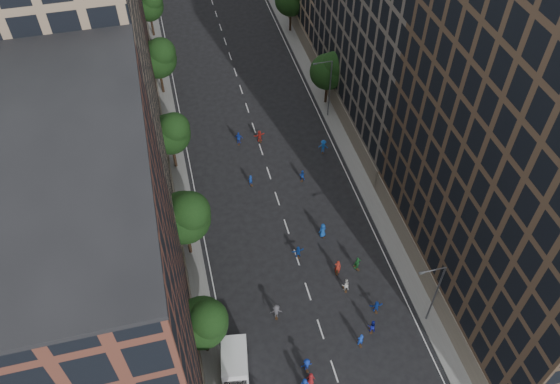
# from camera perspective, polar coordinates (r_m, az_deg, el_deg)

# --- Properties ---
(ground) EXTENTS (240.00, 240.00, 0.00)m
(ground) POSITION_cam_1_polar(r_m,az_deg,el_deg) (71.71, -1.91, 4.20)
(ground) COLOR black
(ground) RESTS_ON ground
(sidewalk_left) EXTENTS (4.00, 105.00, 0.15)m
(sidewalk_left) POSITION_cam_1_polar(r_m,az_deg,el_deg) (76.55, -12.02, 6.39)
(sidewalk_left) COLOR slate
(sidewalk_left) RESTS_ON ground
(sidewalk_right) EXTENTS (4.00, 105.00, 0.15)m
(sidewalk_right) POSITION_cam_1_polar(r_m,az_deg,el_deg) (79.73, 5.43, 9.21)
(sidewalk_right) COLOR slate
(sidewalk_right) RESTS_ON ground
(bldg_left_a) EXTENTS (14.00, 22.00, 30.00)m
(bldg_left_a) POSITION_cam_1_polar(r_m,az_deg,el_deg) (41.53, -19.88, -11.87)
(bldg_left_a) COLOR brown
(bldg_left_a) RESTS_ON ground
(bldg_left_b) EXTENTS (14.00, 26.00, 34.00)m
(bldg_left_b) POSITION_cam_1_polar(r_m,az_deg,el_deg) (57.00, -20.45, 9.99)
(bldg_left_b) COLOR #90785E
(bldg_left_b) RESTS_ON ground
(bldg_left_c) EXTENTS (14.00, 20.00, 28.00)m
(bldg_left_c) POSITION_cam_1_polar(r_m,az_deg,el_deg) (78.21, -19.78, 18.04)
(bldg_left_c) COLOR brown
(bldg_left_c) RESTS_ON ground
(bldg_right_a) EXTENTS (14.00, 30.00, 36.00)m
(bldg_right_a) POSITION_cam_1_polar(r_m,az_deg,el_deg) (50.14, 26.19, 3.51)
(bldg_right_a) COLOR #493627
(bldg_right_a) RESTS_ON ground
(bldg_right_b) EXTENTS (14.00, 28.00, 33.00)m
(bldg_right_b) POSITION_cam_1_polar(r_m,az_deg,el_deg) (70.61, 13.04, 18.74)
(bldg_right_b) COLOR #625951
(bldg_right_b) RESTS_ON ground
(tree_left_1) EXTENTS (4.80, 4.80, 8.21)m
(tree_left_1) POSITION_cam_1_polar(r_m,az_deg,el_deg) (50.16, -7.97, -13.28)
(tree_left_1) COLOR black
(tree_left_1) RESTS_ON ground
(tree_left_2) EXTENTS (5.60, 5.60, 9.45)m
(tree_left_2) POSITION_cam_1_polar(r_m,az_deg,el_deg) (56.55, -9.82, -2.48)
(tree_left_2) COLOR black
(tree_left_2) RESTS_ON ground
(tree_left_3) EXTENTS (5.00, 5.00, 8.58)m
(tree_left_3) POSITION_cam_1_polar(r_m,az_deg,el_deg) (66.98, -11.29, 6.13)
(tree_left_3) COLOR black
(tree_left_3) RESTS_ON ground
(tree_left_4) EXTENTS (5.40, 5.40, 9.08)m
(tree_left_4) POSITION_cam_1_polar(r_m,az_deg,el_deg) (79.75, -12.58, 13.58)
(tree_left_4) COLOR black
(tree_left_4) RESTS_ON ground
(tree_left_5) EXTENTS (4.80, 4.80, 8.33)m
(tree_left_5) POSITION_cam_1_polar(r_m,az_deg,el_deg) (93.86, -13.50, 18.53)
(tree_left_5) COLOR black
(tree_left_5) RESTS_ON ground
(tree_right_a) EXTENTS (5.00, 5.00, 8.39)m
(tree_right_a) POSITION_cam_1_polar(r_m,az_deg,el_deg) (76.55, 5.20, 12.59)
(tree_right_a) COLOR black
(tree_right_a) RESTS_ON ground
(streetlamp_near) EXTENTS (2.64, 0.22, 9.06)m
(streetlamp_near) POSITION_cam_1_polar(r_m,az_deg,el_deg) (53.74, 15.83, -9.99)
(streetlamp_near) COLOR #595B60
(streetlamp_near) RESTS_ON ground
(streetlamp_far) EXTENTS (2.64, 0.22, 9.06)m
(streetlamp_far) POSITION_cam_1_polar(r_m,az_deg,el_deg) (74.34, 5.09, 10.98)
(streetlamp_far) COLOR #595B60
(streetlamp_far) RESTS_ON ground
(cargo_van) EXTENTS (3.30, 5.66, 2.85)m
(cargo_van) POSITION_cam_1_polar(r_m,az_deg,el_deg) (52.38, -4.73, -17.81)
(cargo_van) COLOR white
(cargo_van) RESTS_ON ground
(skater_1) EXTENTS (0.67, 0.46, 1.77)m
(skater_1) POSITION_cam_1_polar(r_m,az_deg,el_deg) (54.69, 8.41, -15.03)
(skater_1) COLOR #1740BD
(skater_1) RESTS_ON ground
(skater_2) EXTENTS (0.93, 0.81, 1.65)m
(skater_2) POSITION_cam_1_polar(r_m,az_deg,el_deg) (55.63, 9.57, -13.66)
(skater_2) COLOR #131C9C
(skater_2) RESTS_ON ground
(skater_3) EXTENTS (1.10, 0.67, 1.65)m
(skater_3) POSITION_cam_1_polar(r_m,az_deg,el_deg) (53.13, 2.80, -17.59)
(skater_3) COLOR #122C97
(skater_3) RESTS_ON ground
(skater_5) EXTENTS (1.43, 0.53, 1.51)m
(skater_5) POSITION_cam_1_polar(r_m,az_deg,el_deg) (56.90, 10.03, -11.71)
(skater_5) COLOR #123497
(skater_5) RESTS_ON ground
(skater_6) EXTENTS (0.93, 0.75, 1.66)m
(skater_6) POSITION_cam_1_polar(r_m,az_deg,el_deg) (52.58, 3.23, -18.92)
(skater_6) COLOR maroon
(skater_6) RESTS_ON ground
(skater_7) EXTENTS (0.84, 0.71, 1.95)m
(skater_7) POSITION_cam_1_polar(r_m,az_deg,el_deg) (58.74, 6.03, -7.81)
(skater_7) COLOR #A5281B
(skater_7) RESTS_ON ground
(skater_8) EXTENTS (0.84, 0.66, 1.72)m
(skater_8) POSITION_cam_1_polar(r_m,az_deg,el_deg) (57.71, 6.86, -9.62)
(skater_8) COLOR silver
(skater_8) RESTS_ON ground
(skater_9) EXTENTS (1.31, 0.86, 1.89)m
(skater_9) POSITION_cam_1_polar(r_m,az_deg,el_deg) (55.57, -0.41, -12.37)
(skater_9) COLOR #46454B
(skater_9) RESTS_ON ground
(skater_10) EXTENTS (1.17, 0.84, 1.85)m
(skater_10) POSITION_cam_1_polar(r_m,az_deg,el_deg) (59.33, 8.07, -7.40)
(skater_10) COLOR #1D632B
(skater_10) RESTS_ON ground
(skater_11) EXTENTS (1.46, 0.56, 1.54)m
(skater_11) POSITION_cam_1_polar(r_m,az_deg,el_deg) (59.87, 1.90, -6.28)
(skater_11) COLOR #123E97
(skater_11) RESTS_ON ground
(skater_12) EXTENTS (1.10, 0.90, 1.94)m
(skater_12) POSITION_cam_1_polar(r_m,az_deg,el_deg) (61.61, 4.48, -4.03)
(skater_12) COLOR #13439D
(skater_12) RESTS_ON ground
(skater_13) EXTENTS (0.64, 0.53, 1.53)m
(skater_13) POSITION_cam_1_polar(r_m,az_deg,el_deg) (67.02, -3.10, 1.24)
(skater_13) COLOR #1439A2
(skater_13) RESTS_ON ground
(skater_14) EXTENTS (0.88, 0.78, 1.50)m
(skater_14) POSITION_cam_1_polar(r_m,az_deg,el_deg) (67.57, 2.32, 1.74)
(skater_14) COLOR navy
(skater_14) RESTS_ON ground
(skater_15) EXTENTS (1.42, 1.14, 1.92)m
(skater_15) POSITION_cam_1_polar(r_m,az_deg,el_deg) (71.26, 4.54, 4.76)
(skater_15) COLOR blue
(skater_15) RESTS_ON ground
(skater_16) EXTENTS (1.16, 0.80, 1.83)m
(skater_16) POSITION_cam_1_polar(r_m,az_deg,el_deg) (72.48, -4.32, 5.61)
(skater_16) COLOR #1638B4
(skater_16) RESTS_ON ground
(skater_17) EXTENTS (1.63, 0.75, 1.69)m
(skater_17) POSITION_cam_1_polar(r_m,az_deg,el_deg) (72.76, -2.15, 5.85)
(skater_17) COLOR #AC241C
(skater_17) RESTS_ON ground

